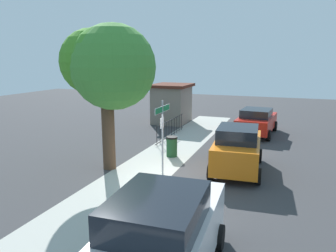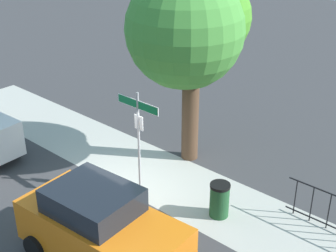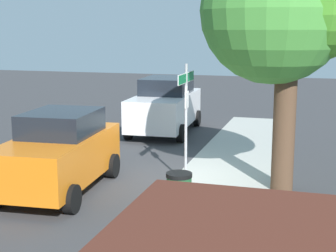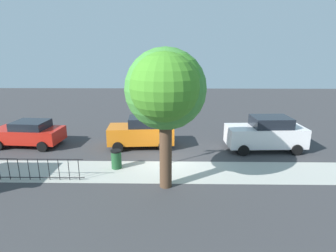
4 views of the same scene
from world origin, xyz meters
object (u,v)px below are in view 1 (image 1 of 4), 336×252
at_px(car_orange, 237,149).
at_px(trash_bin, 172,146).
at_px(shade_tree, 107,65).
at_px(car_white, 161,239).
at_px(utility_shed, 172,103).
at_px(car_red, 257,121).
at_px(street_sign, 162,124).

xyz_separation_m(car_orange, trash_bin, (0.97, 3.27, -0.48)).
xyz_separation_m(shade_tree, car_white, (-5.94, -4.74, -3.37)).
distance_m(car_white, utility_shed, 17.52).
height_order(car_red, trash_bin, car_red).
distance_m(car_white, car_orange, 7.61).
bearing_deg(car_red, utility_shed, 79.14).
height_order(street_sign, utility_shed, street_sign).
distance_m(car_orange, trash_bin, 3.45).
bearing_deg(shade_tree, street_sign, -86.34).
xyz_separation_m(car_white, trash_bin, (8.57, 2.88, -0.54)).
distance_m(car_red, trash_bin, 7.09).
bearing_deg(utility_shed, car_orange, -145.34).
xyz_separation_m(utility_shed, trash_bin, (-7.96, -2.90, -0.95)).
bearing_deg(trash_bin, street_sign, -168.63).
bearing_deg(utility_shed, car_white, -160.72).
relative_size(street_sign, trash_bin, 3.12).
relative_size(car_orange, utility_shed, 1.34).
bearing_deg(trash_bin, shade_tree, 144.75).
xyz_separation_m(street_sign, utility_shed, (10.44, 3.40, -0.68)).
height_order(car_white, utility_shed, utility_shed).
height_order(shade_tree, car_white, shade_tree).
relative_size(shade_tree, car_red, 1.40).
bearing_deg(shade_tree, car_red, -30.46).
relative_size(utility_shed, trash_bin, 3.18).
height_order(car_white, car_orange, car_white).
relative_size(car_orange, trash_bin, 4.24).
height_order(car_white, car_red, car_white).
xyz_separation_m(shade_tree, car_red, (8.87, -5.21, -3.56)).
bearing_deg(street_sign, car_orange, -61.49).
height_order(street_sign, trash_bin, street_sign).
height_order(utility_shed, trash_bin, utility_shed).
relative_size(street_sign, shade_tree, 0.50).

